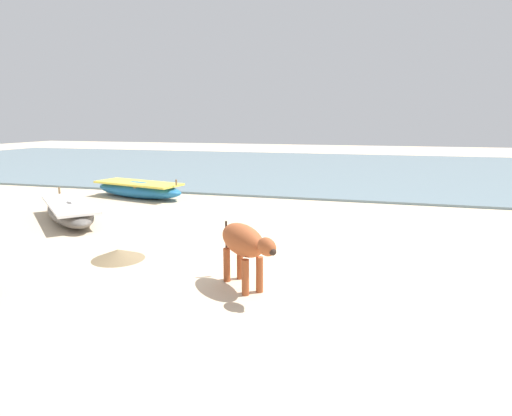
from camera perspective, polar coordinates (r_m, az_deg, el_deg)
ground at (r=8.66m, az=1.59°, el=-6.48°), size 80.00×80.00×0.00m
sea_water at (r=24.63m, az=11.08°, el=5.21°), size 60.00×20.00×0.08m
fishing_boat_1 at (r=12.67m, az=-23.52°, el=-0.36°), size 3.45×3.27×0.70m
fishing_boat_2 at (r=15.70m, az=-15.32°, el=2.44°), size 3.85×1.93×0.76m
cow_adult_rust at (r=6.89m, az=-1.59°, el=-4.69°), size 1.33×1.33×1.05m
debris_pile_0 at (r=8.90m, az=-17.86°, el=-5.87°), size 1.34×1.34×0.20m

